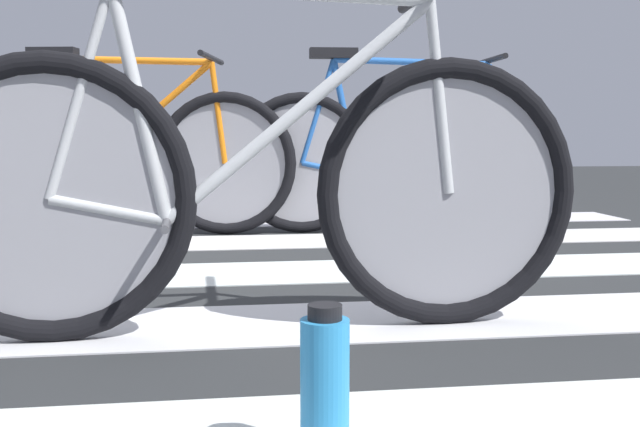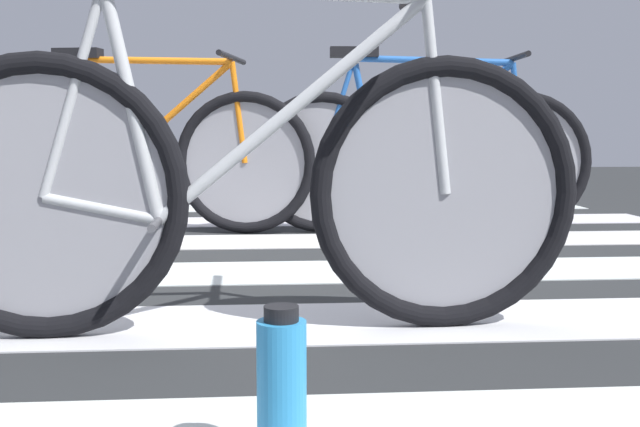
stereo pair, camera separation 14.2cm
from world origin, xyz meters
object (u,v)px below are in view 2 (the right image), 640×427
bicycle_2_of_3 (421,157)px  bicycle_3_of_3 (146,157)px  bicycle_1_of_3 (248,185)px  water_bottle (282,389)px

bicycle_2_of_3 → bicycle_3_of_3: size_ratio=1.01×
bicycle_1_of_3 → bicycle_2_of_3: (0.84, 1.86, 0.00)m
bicycle_1_of_3 → bicycle_2_of_3: bearing=63.7°
bicycle_1_of_3 → bicycle_3_of_3: 2.05m
bicycle_1_of_3 → bicycle_2_of_3: same height
bicycle_1_of_3 → water_bottle: (0.06, -0.77, -0.26)m
bicycle_2_of_3 → water_bottle: size_ratio=6.86×
bicycle_3_of_3 → water_bottle: bearing=-66.0°
bicycle_1_of_3 → bicycle_2_of_3: size_ratio=1.00×
bicycle_1_of_3 → bicycle_3_of_3: size_ratio=1.01×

